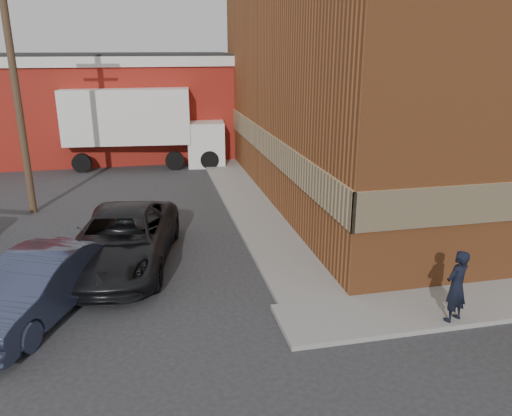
{
  "coord_description": "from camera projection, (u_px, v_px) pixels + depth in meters",
  "views": [
    {
      "loc": [
        -3.12,
        -10.28,
        6.01
      ],
      "look_at": [
        -0.18,
        3.1,
        1.54
      ],
      "focal_mm": 35.0,
      "sensor_mm": 36.0,
      "label": 1
    }
  ],
  "objects": [
    {
      "name": "sidewalk_west",
      "position": [
        244.0,
        197.0,
        20.5
      ],
      "size": [
        1.8,
        18.0,
        0.12
      ],
      "primitive_type": "cube",
      "color": "gray",
      "rests_on": "ground"
    },
    {
      "name": "brick_building",
      "position": [
        429.0,
        79.0,
        20.68
      ],
      "size": [
        14.25,
        18.25,
        9.36
      ],
      "color": "brown",
      "rests_on": "ground"
    },
    {
      "name": "suv_a",
      "position": [
        122.0,
        239.0,
        14.08
      ],
      "size": [
        3.64,
        6.1,
        1.59
      ],
      "primitive_type": "imported",
      "rotation": [
        0.0,
        0.0,
        -0.18
      ],
      "color": "black",
      "rests_on": "ground"
    },
    {
      "name": "warehouse",
      "position": [
        93.0,
        104.0,
        28.52
      ],
      "size": [
        16.3,
        8.3,
        5.6
      ],
      "color": "maroon",
      "rests_on": "ground"
    },
    {
      "name": "ground",
      "position": [
        291.0,
        307.0,
        12.04
      ],
      "size": [
        90.0,
        90.0,
        0.0
      ],
      "primitive_type": "plane",
      "color": "#28282B",
      "rests_on": "ground"
    },
    {
      "name": "sedan",
      "position": [
        36.0,
        287.0,
        11.4
      ],
      "size": [
        3.28,
        4.81,
        1.5
      ],
      "primitive_type": "imported",
      "rotation": [
        0.0,
        0.0,
        -0.41
      ],
      "color": "#303751",
      "rests_on": "ground"
    },
    {
      "name": "man",
      "position": [
        456.0,
        286.0,
        10.99
      ],
      "size": [
        0.72,
        0.6,
        1.68
      ],
      "primitive_type": "imported",
      "rotation": [
        0.0,
        0.0,
        3.52
      ],
      "color": "black",
      "rests_on": "sidewalk_south"
    },
    {
      "name": "utility_pole",
      "position": [
        15.0,
        83.0,
        17.4
      ],
      "size": [
        2.0,
        0.26,
        9.0
      ],
      "color": "#503A28",
      "rests_on": "ground"
    },
    {
      "name": "box_truck",
      "position": [
        144.0,
        122.0,
        25.45
      ],
      "size": [
        8.27,
        3.16,
        3.99
      ],
      "rotation": [
        0.0,
        0.0,
        -0.1
      ],
      "color": "white",
      "rests_on": "ground"
    }
  ]
}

